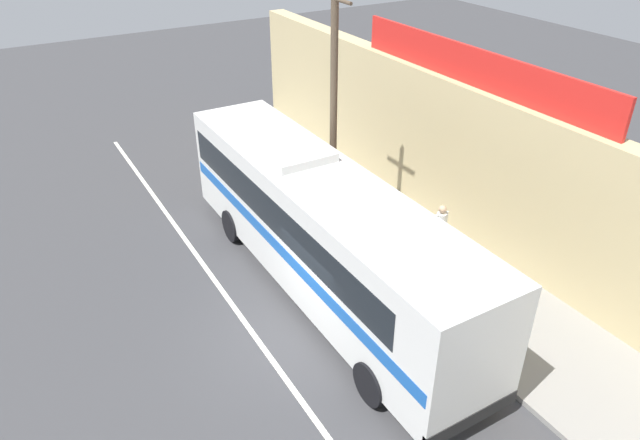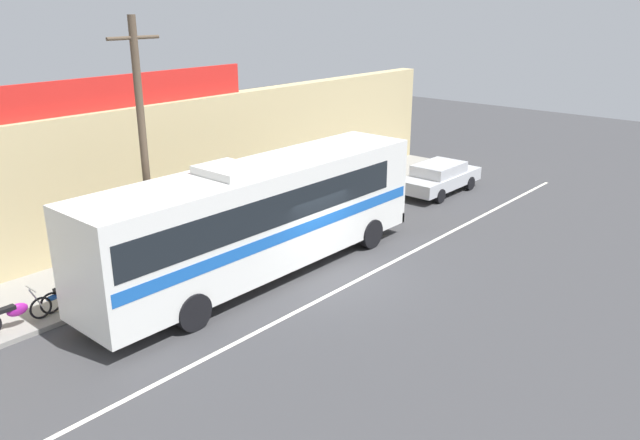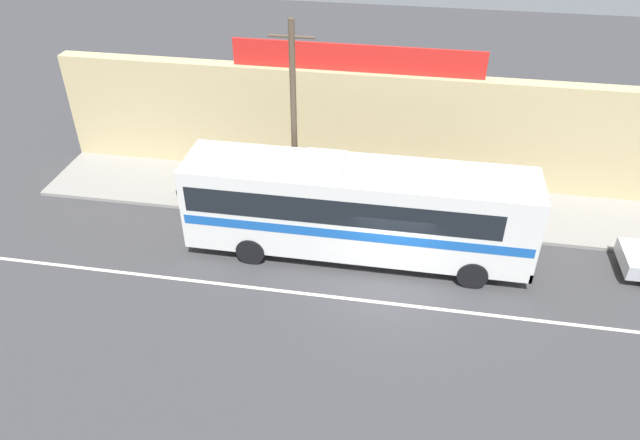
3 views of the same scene
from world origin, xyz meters
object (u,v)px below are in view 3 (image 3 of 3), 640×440
at_px(motorcycle_red, 236,195).
at_px(motorcycle_purple, 197,192).
at_px(intercity_bus, 355,206).
at_px(pedestrian_far_right, 382,176).
at_px(utility_pole, 294,122).
at_px(motorcycle_orange, 264,199).

bearing_deg(motorcycle_red, motorcycle_purple, -177.58).
distance_m(intercity_bus, motorcycle_purple, 7.23).
height_order(intercity_bus, motorcycle_red, intercity_bus).
bearing_deg(motorcycle_red, intercity_bus, -24.00).
xyz_separation_m(motorcycle_red, pedestrian_far_right, (5.78, 1.50, 0.60)).
xyz_separation_m(utility_pole, pedestrian_far_right, (3.21, 1.80, -2.98)).
relative_size(intercity_bus, motorcycle_red, 6.56).
bearing_deg(pedestrian_far_right, utility_pole, -150.76).
xyz_separation_m(motorcycle_red, motorcycle_orange, (1.22, -0.12, 0.00)).
relative_size(intercity_bus, utility_pole, 1.57).
height_order(utility_pole, pedestrian_far_right, utility_pole).
height_order(utility_pole, motorcycle_orange, utility_pole).
bearing_deg(motorcycle_purple, motorcycle_orange, -1.11).
relative_size(motorcycle_orange, pedestrian_far_right, 1.08).
bearing_deg(utility_pole, pedestrian_far_right, 29.24).
height_order(intercity_bus, motorcycle_orange, intercity_bus).
bearing_deg(motorcycle_orange, pedestrian_far_right, 19.60).
xyz_separation_m(motorcycle_orange, pedestrian_far_right, (4.56, 1.62, 0.60)).
distance_m(motorcycle_purple, motorcycle_orange, 2.83).
bearing_deg(motorcycle_orange, motorcycle_red, 174.28).
bearing_deg(pedestrian_far_right, intercity_bus, -99.98).
bearing_deg(motorcycle_red, pedestrian_far_right, 14.54).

